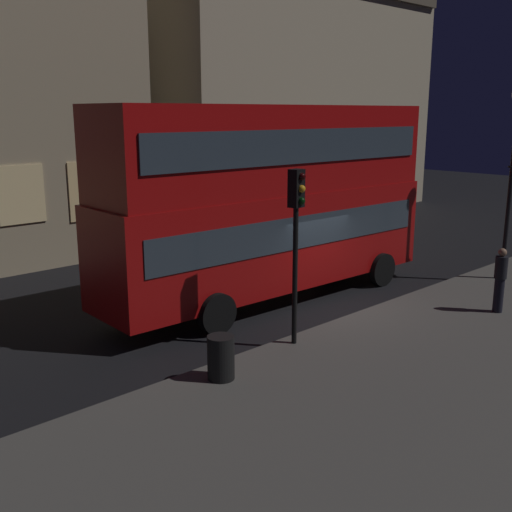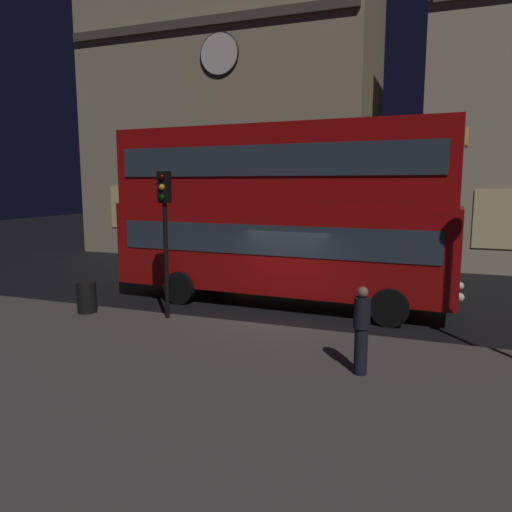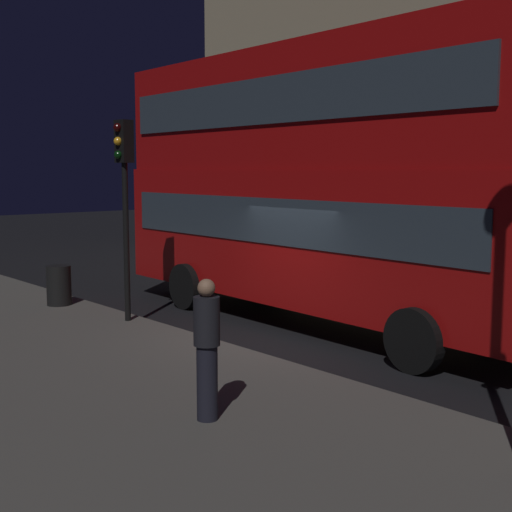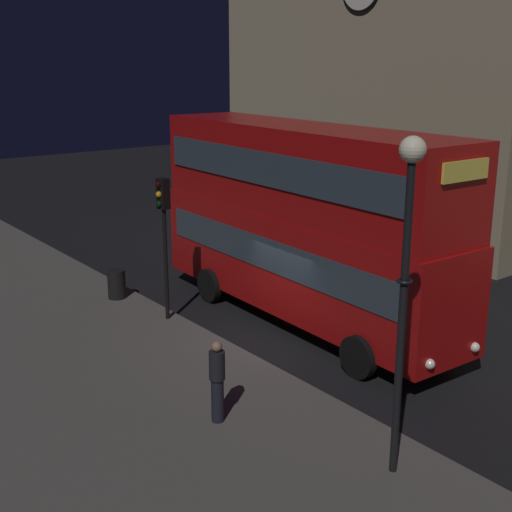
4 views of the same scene
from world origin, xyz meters
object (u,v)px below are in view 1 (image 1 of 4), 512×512
object	(u,v)px
traffic_light_near_kerb	(296,221)
litter_bin	(221,358)
double_decker_bus	(272,195)
pedestrian	(500,279)

from	to	relation	value
traffic_light_near_kerb	litter_bin	distance (m)	3.55
double_decker_bus	litter_bin	size ratio (longest dim) A/B	12.03
traffic_light_near_kerb	pedestrian	size ratio (longest dim) A/B	2.30
pedestrian	litter_bin	bearing A→B (deg)	78.60
traffic_light_near_kerb	pedestrian	xyz separation A→B (m)	(5.72, -2.20, -2.01)
litter_bin	traffic_light_near_kerb	bearing A→B (deg)	7.05
litter_bin	double_decker_bus	bearing A→B (deg)	35.49
traffic_light_near_kerb	pedestrian	world-z (taller)	traffic_light_near_kerb
traffic_light_near_kerb	litter_bin	xyz separation A→B (m)	(-2.52, -0.31, -2.48)
traffic_light_near_kerb	litter_bin	bearing A→B (deg)	-179.84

